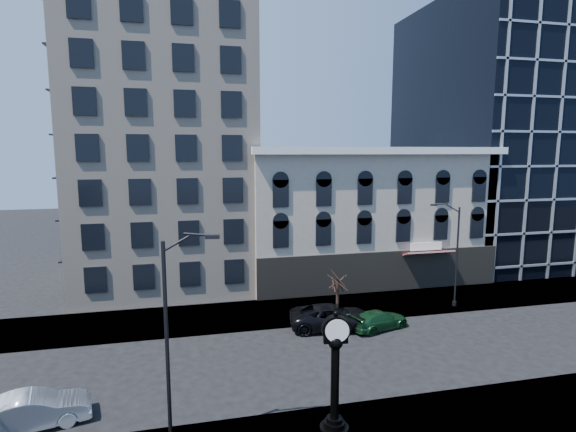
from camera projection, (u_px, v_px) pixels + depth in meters
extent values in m
plane|color=black|center=(270.00, 364.00, 25.81)|extent=(160.00, 160.00, 0.00)
cube|color=gray|center=(250.00, 314.00, 33.52)|extent=(160.00, 6.00, 0.12)
cube|color=beige|center=(163.00, 74.00, 40.08)|extent=(15.00, 15.00, 38.00)
cube|color=#B4A894|center=(361.00, 216.00, 43.06)|extent=(22.00, 10.00, 12.00)
cube|color=white|center=(387.00, 151.00, 37.16)|extent=(22.60, 0.80, 0.60)
cube|color=black|center=(382.00, 272.00, 38.79)|extent=(22.00, 0.30, 3.60)
cube|color=maroon|center=(428.00, 253.00, 38.92)|extent=(4.50, 1.18, 0.55)
cube|color=black|center=(510.00, 135.00, 51.19)|extent=(20.00, 20.00, 28.00)
cylinder|color=black|center=(334.00, 430.00, 19.26)|extent=(1.25, 1.25, 0.34)
cylinder|color=black|center=(334.00, 424.00, 19.22)|extent=(0.91, 0.91, 0.23)
cylinder|color=black|center=(334.00, 419.00, 19.19)|extent=(0.68, 0.68, 0.18)
cylinder|color=black|center=(335.00, 382.00, 18.95)|extent=(0.36, 0.36, 3.29)
sphere|color=black|center=(336.00, 342.00, 18.69)|extent=(0.64, 0.64, 0.64)
cube|color=black|center=(336.00, 340.00, 18.68)|extent=(1.05, 0.41, 0.28)
cylinder|color=black|center=(336.00, 329.00, 18.61)|extent=(1.22, 0.55, 1.18)
cylinder|color=white|center=(337.00, 331.00, 18.43)|extent=(0.99, 0.18, 1.00)
cylinder|color=white|center=(334.00, 327.00, 18.80)|extent=(0.99, 0.18, 1.00)
sphere|color=black|center=(336.00, 314.00, 18.52)|extent=(0.23, 0.23, 0.23)
cylinder|color=black|center=(167.00, 347.00, 17.86)|extent=(0.16, 0.16, 8.60)
cube|color=black|center=(212.00, 237.00, 17.34)|extent=(0.58, 0.31, 0.14)
cylinder|color=black|center=(457.00, 257.00, 34.70)|extent=(0.15, 0.15, 7.81)
cylinder|color=black|center=(454.00, 303.00, 35.23)|extent=(0.33, 0.33, 0.36)
cube|color=black|center=(436.00, 205.00, 34.38)|extent=(0.54, 0.37, 0.13)
cylinder|color=#312018|center=(337.00, 298.00, 33.27)|extent=(0.23, 0.23, 2.51)
imported|color=silver|center=(33.00, 411.00, 19.82)|extent=(4.99, 2.68, 1.56)
imported|color=black|center=(333.00, 317.00, 30.88)|extent=(6.32, 3.69, 1.65)
imported|color=#143F1E|center=(379.00, 320.00, 30.89)|extent=(4.73, 3.00, 1.28)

